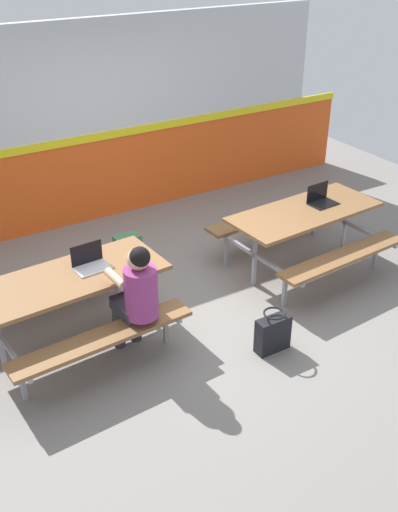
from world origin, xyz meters
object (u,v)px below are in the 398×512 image
at_px(student_nearer, 137,293).
at_px(laptop_silver, 90,263).
at_px(picnic_table_right, 304,223).
at_px(backpack_dark, 128,253).
at_px(laptop_dark, 321,199).
at_px(tote_bag_bright, 273,333).
at_px(picnic_table_left, 71,292).

height_order(student_nearer, laptop_silver, student_nearer).
distance_m(picnic_table_right, backpack_dark, 2.07).
height_order(laptop_dark, backpack_dark, laptop_dark).
distance_m(picnic_table_right, student_nearer, 2.43).
bearing_deg(picnic_table_right, laptop_silver, 178.49).
distance_m(laptop_dark, backpack_dark, 2.33).
height_order(picnic_table_right, tote_bag_bright, picnic_table_right).
xyz_separation_m(laptop_dark, backpack_dark, (-2.04, 0.96, -0.57)).
xyz_separation_m(student_nearer, laptop_dark, (2.65, 0.57, 0.08)).
distance_m(picnic_table_left, tote_bag_bright, 1.95).
height_order(student_nearer, tote_bag_bright, student_nearer).
bearing_deg(backpack_dark, laptop_dark, -25.14).
relative_size(picnic_table_right, backpack_dark, 4.17).
bearing_deg(laptop_silver, picnic_table_right, -1.51).
bearing_deg(student_nearer, tote_bag_bright, -27.07).
bearing_deg(backpack_dark, student_nearer, -111.53).
xyz_separation_m(picnic_table_right, laptop_dark, (0.28, 0.06, 0.21)).
xyz_separation_m(picnic_table_left, laptop_silver, (0.24, 0.05, 0.21)).
xyz_separation_m(laptop_silver, backpack_dark, (0.80, 0.95, -0.57)).
xyz_separation_m(picnic_table_right, student_nearer, (-2.37, -0.52, 0.13)).
bearing_deg(picnic_table_left, backpack_dark, 43.85).
distance_m(backpack_dark, tote_bag_bright, 2.16).
height_order(picnic_table_left, student_nearer, student_nearer).
xyz_separation_m(student_nearer, tote_bag_bright, (1.12, -0.57, -0.51)).
distance_m(picnic_table_right, laptop_dark, 0.36).
distance_m(laptop_silver, tote_bag_bright, 1.85).
bearing_deg(laptop_dark, picnic_table_right, -168.77).
bearing_deg(laptop_dark, student_nearer, -167.83).
bearing_deg(laptop_silver, picnic_table_left, -167.49).
distance_m(laptop_silver, laptop_dark, 2.84).
bearing_deg(picnic_table_right, laptop_dark, 11.23).
xyz_separation_m(picnic_table_left, picnic_table_right, (2.80, -0.01, 0.00)).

